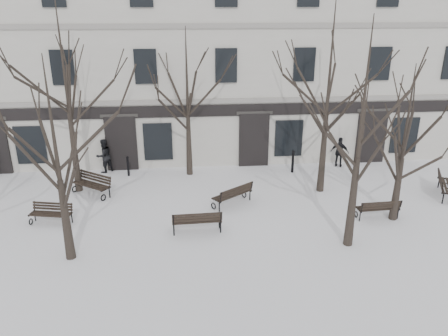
{
  "coord_description": "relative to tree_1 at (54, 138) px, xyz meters",
  "views": [
    {
      "loc": [
        -0.09,
        -14.24,
        8.37
      ],
      "look_at": [
        1.45,
        3.0,
        1.78
      ],
      "focal_mm": 35.0,
      "sensor_mm": 36.0,
      "label": 1
    }
  ],
  "objects": [
    {
      "name": "bench_5",
      "position": [
        15.9,
        3.84,
        -3.81
      ],
      "size": [
        1.48,
        2.1,
        1.01
      ],
      "rotation": [
        0.0,
        0.0,
        1.14
      ],
      "color": "black",
      "rests_on": "ground"
    },
    {
      "name": "pedestrian_c",
      "position": [
        12.35,
        8.01,
        -4.36
      ],
      "size": [
        1.03,
        0.81,
        1.64
      ],
      "primitive_type": "imported",
      "rotation": [
        0.0,
        0.0,
        2.64
      ],
      "color": "black",
      "rests_on": "ground"
    },
    {
      "name": "bollard_a",
      "position": [
        1.13,
        7.65,
        -3.79
      ],
      "size": [
        0.14,
        0.14,
        1.06
      ],
      "color": "black",
      "rests_on": "ground"
    },
    {
      "name": "bench_4",
      "position": [
        6.11,
        3.71,
        -3.84
      ],
      "size": [
        1.93,
        1.67,
        0.97
      ],
      "rotation": [
        0.0,
        0.0,
        3.77
      ],
      "color": "black",
      "rests_on": "ground"
    },
    {
      "name": "bench_0",
      "position": [
        -1.36,
        2.7,
        -3.9
      ],
      "size": [
        1.75,
        0.93,
        0.84
      ],
      "rotation": [
        0.0,
        0.0,
        -0.21
      ],
      "color": "black",
      "rests_on": "ground"
    },
    {
      "name": "pedestrian_b",
      "position": [
        -0.16,
        8.31,
        -4.36
      ],
      "size": [
        1.1,
        1.08,
        1.79
      ],
      "primitive_type": "imported",
      "rotation": [
        0.0,
        0.0,
        3.84
      ],
      "color": "black",
      "rests_on": "ground"
    },
    {
      "name": "tree_5",
      "position": [
        4.26,
        7.62,
        0.24
      ],
      "size": [
        5.15,
        5.15,
        7.36
      ],
      "color": "black",
      "rests_on": "ground"
    },
    {
      "name": "bench_2",
      "position": [
        11.91,
        1.9,
        -3.88
      ],
      "size": [
        1.77,
        0.72,
        0.88
      ],
      "rotation": [
        0.0,
        0.0,
        3.19
      ],
      "color": "black",
      "rests_on": "ground"
    },
    {
      "name": "tree_3",
      "position": [
        12.54,
        1.83,
        -0.43
      ],
      "size": [
        4.41,
        4.41,
        6.3
      ],
      "color": "black",
      "rests_on": "ground"
    },
    {
      "name": "bollard_b",
      "position": [
        9.64,
        7.38,
        -3.71
      ],
      "size": [
        0.16,
        0.16,
        1.22
      ],
      "color": "black",
      "rests_on": "ground"
    },
    {
      "name": "bench_1",
      "position": [
        4.46,
        1.39,
        -3.84
      ],
      "size": [
        1.93,
        0.76,
        0.96
      ],
      "rotation": [
        0.0,
        0.0,
        3.18
      ],
      "color": "black",
      "rests_on": "ground"
    },
    {
      "name": "ground",
      "position": [
        4.25,
        0.66,
        -4.36
      ],
      "size": [
        100.0,
        100.0,
        0.0
      ],
      "primitive_type": "plane",
      "color": "white",
      "rests_on": "ground"
    },
    {
      "name": "bench_3",
      "position": [
        -0.25,
        5.44,
        -3.82
      ],
      "size": [
        1.98,
        1.71,
        0.99
      ],
      "rotation": [
        0.0,
        0.0,
        -0.63
      ],
      "color": "black",
      "rests_on": "ground"
    },
    {
      "name": "tree_1",
      "position": [
        0.0,
        0.0,
        0.0
      ],
      "size": [
        4.89,
        4.89,
        6.98
      ],
      "color": "black",
      "rests_on": "ground"
    },
    {
      "name": "tree_2",
      "position": [
        9.97,
        0.02,
        0.68
      ],
      "size": [
        5.64,
        5.64,
        8.06
      ],
      "color": "black",
      "rests_on": "ground"
    },
    {
      "name": "tree_4",
      "position": [
        -1.0,
        5.95,
        1.23
      ],
      "size": [
        6.26,
        6.26,
        8.94
      ],
      "color": "black",
      "rests_on": "ground"
    },
    {
      "name": "building",
      "position": [
        4.25,
        13.62,
        1.15
      ],
      "size": [
        40.4,
        10.2,
        11.4
      ],
      "color": "beige",
      "rests_on": "ground"
    },
    {
      "name": "tree_6",
      "position": [
        10.39,
        4.92,
        1.23
      ],
      "size": [
        6.26,
        6.26,
        8.95
      ],
      "color": "black",
      "rests_on": "ground"
    }
  ]
}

